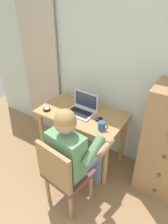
{
  "coord_description": "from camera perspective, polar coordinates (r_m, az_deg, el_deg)",
  "views": [
    {
      "loc": [
        0.74,
        0.08,
        2.08
      ],
      "look_at": [
        -0.32,
        1.73,
        0.83
      ],
      "focal_mm": 32.67,
      "sensor_mm": 36.0,
      "label": 1
    }
  ],
  "objects": [
    {
      "name": "chair",
      "position": [
        2.11,
        -5.8,
        -16.69
      ],
      "size": [
        0.47,
        0.45,
        0.87
      ],
      "color": "brown",
      "rests_on": "ground_plane"
    },
    {
      "name": "laptop",
      "position": [
        2.49,
        -0.5,
        1.05
      ],
      "size": [
        0.35,
        0.26,
        0.24
      ],
      "color": "silver",
      "rests_on": "desk"
    },
    {
      "name": "desk_clock",
      "position": [
        2.58,
        -10.37,
        0.78
      ],
      "size": [
        0.09,
        0.09,
        0.03
      ],
      "color": "black",
      "rests_on": "desk"
    },
    {
      "name": "curtain_panel",
      "position": [
        3.06,
        -12.22,
        13.91
      ],
      "size": [
        0.64,
        0.03,
        2.28
      ],
      "primitive_type": "cube",
      "color": "#BCAD99",
      "rests_on": "ground_plane"
    },
    {
      "name": "computer_mouse",
      "position": [
        2.36,
        4.21,
        -1.96
      ],
      "size": [
        0.1,
        0.12,
        0.03
      ],
      "primitive_type": "ellipsoid",
      "rotation": [
        0.0,
        0.0,
        -0.43
      ],
      "color": "black",
      "rests_on": "desk"
    },
    {
      "name": "person_seated",
      "position": [
        2.07,
        -2.51,
        -10.5
      ],
      "size": [
        0.58,
        0.61,
        1.19
      ],
      "color": "#6B84AD",
      "rests_on": "ground_plane"
    },
    {
      "name": "coffee_mug",
      "position": [
        2.2,
        5.03,
        -3.84
      ],
      "size": [
        0.12,
        0.08,
        0.09
      ],
      "color": "#33518C",
      "rests_on": "desk"
    },
    {
      "name": "desk",
      "position": [
        2.56,
        -0.67,
        -2.48
      ],
      "size": [
        1.08,
        0.6,
        0.73
      ],
      "color": "tan",
      "rests_on": "ground_plane"
    },
    {
      "name": "wall_back",
      "position": [
        2.39,
        12.92,
        11.38
      ],
      "size": [
        4.8,
        0.05,
        2.5
      ],
      "primitive_type": "cube",
      "color": "silver",
      "rests_on": "ground_plane"
    }
  ]
}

